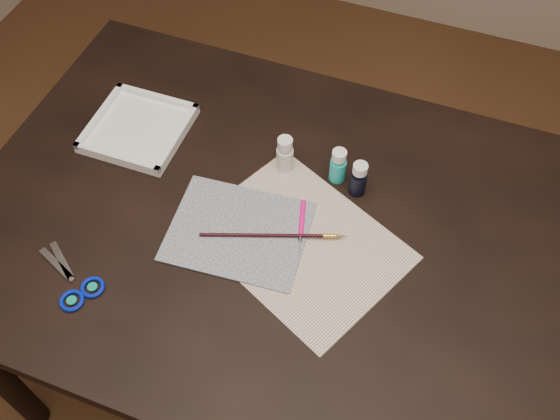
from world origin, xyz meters
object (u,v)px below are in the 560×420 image
(paint_bottle_cyan, at_px, (338,165))
(scissors, at_px, (64,276))
(paint_bottle_navy, at_px, (359,179))
(palette_tray, at_px, (138,128))
(paint_bottle_white, at_px, (285,154))
(canvas, at_px, (238,231))
(paper, at_px, (301,242))

(paint_bottle_cyan, distance_m, scissors, 0.59)
(paint_bottle_navy, xyz_separation_m, palette_tray, (-0.51, -0.01, -0.03))
(paint_bottle_white, xyz_separation_m, paint_bottle_navy, (0.16, -0.01, -0.00))
(scissors, bearing_deg, paint_bottle_cyan, -112.56)
(paint_bottle_navy, bearing_deg, palette_tray, -178.61)
(canvas, relative_size, palette_tray, 1.31)
(canvas, distance_m, paint_bottle_cyan, 0.25)
(paper, distance_m, canvas, 0.13)
(paint_bottle_white, bearing_deg, scissors, -126.54)
(palette_tray, bearing_deg, paper, -18.82)
(paper, xyz_separation_m, canvas, (-0.13, -0.02, 0.00))
(paint_bottle_white, relative_size, palette_tray, 0.43)
(paint_bottle_cyan, distance_m, paint_bottle_navy, 0.05)
(paint_bottle_cyan, bearing_deg, paper, -95.33)
(paint_bottle_white, distance_m, paint_bottle_navy, 0.16)
(paint_bottle_cyan, xyz_separation_m, scissors, (-0.41, -0.41, -0.04))
(paint_bottle_white, bearing_deg, paint_bottle_navy, -2.59)
(paper, height_order, paint_bottle_navy, paint_bottle_navy)
(canvas, distance_m, paint_bottle_navy, 0.27)
(palette_tray, bearing_deg, canvas, -28.45)
(canvas, height_order, paint_bottle_navy, paint_bottle_navy)
(paint_bottle_white, xyz_separation_m, palette_tray, (-0.34, -0.02, -0.03))
(canvas, xyz_separation_m, palette_tray, (-0.32, 0.17, 0.01))
(paint_bottle_navy, xyz_separation_m, scissors, (-0.46, -0.40, -0.04))
(paint_bottle_cyan, bearing_deg, paint_bottle_white, -174.25)
(paint_bottle_cyan, height_order, scissors, paint_bottle_cyan)
(canvas, relative_size, paint_bottle_cyan, 3.22)
(paint_bottle_navy, distance_m, palette_tray, 0.51)
(canvas, relative_size, paint_bottle_navy, 3.21)
(scissors, bearing_deg, paint_bottle_white, -104.23)
(paint_bottle_white, bearing_deg, paper, -60.27)
(paint_bottle_white, distance_m, palette_tray, 0.35)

